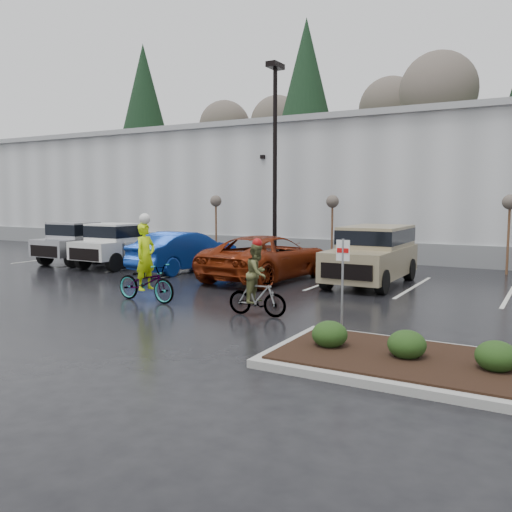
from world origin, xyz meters
The scene contains 20 objects.
ground centered at (0.00, 0.00, 0.00)m, with size 120.00×120.00×0.00m, color black.
warehouse centered at (0.00, 21.99, 3.65)m, with size 60.50×15.50×7.20m.
wooded_ridge centered at (0.00, 45.00, 3.00)m, with size 80.00×25.00×6.00m, color #1E3C19.
lamppost centered at (-4.00, 12.00, 5.69)m, with size 0.50×1.00×9.22m.
sapling_west centered at (-8.00, 13.00, 2.73)m, with size 0.60×0.60×3.20m.
sapling_mid centered at (-1.50, 13.00, 2.73)m, with size 0.60×0.60×3.20m.
sapling_east centered at (6.00, 13.00, 2.73)m, with size 0.60×0.60×3.20m.
curb_island centered at (7.00, -1.00, 0.07)m, with size 8.00×3.00×0.15m, color gray.
mulch_bed centered at (7.00, -1.00, 0.17)m, with size 7.60×2.60×0.04m, color black.
shrub_a centered at (4.00, -1.00, 0.41)m, with size 0.70×0.70×0.52m, color black.
shrub_b centered at (5.50, -1.00, 0.41)m, with size 0.70×0.70×0.52m, color black.
shrub_c centered at (7.00, -1.00, 0.41)m, with size 0.70×0.70×0.52m, color black.
fire_lane_sign centered at (3.80, 0.20, 1.41)m, with size 0.30×0.05×2.20m.
pickup_silver centered at (-11.75, 7.72, 0.98)m, with size 2.10×5.20×1.96m, color #A1A2A8, non-canonical shape.
pickup_white centered at (-9.20, 7.62, 0.98)m, with size 2.10×5.20×1.96m, color silver, non-canonical shape.
car_blue centered at (-5.89, 7.46, 0.84)m, with size 1.77×5.07×1.67m, color navy.
car_red centered at (-1.75, 7.12, 0.84)m, with size 2.77×6.02×1.67m, color maroon.
suv_tan centered at (1.99, 7.92, 1.03)m, with size 2.20×5.10×2.06m, color gray, non-canonical shape.
cyclist_hivis centered at (-2.83, 1.50, 0.80)m, with size 2.19×0.86×2.62m.
cyclist_olive centered at (1.03, 1.38, 0.76)m, with size 1.60×0.78×2.03m.
Camera 1 is at (7.85, -10.72, 3.07)m, focal length 38.00 mm.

